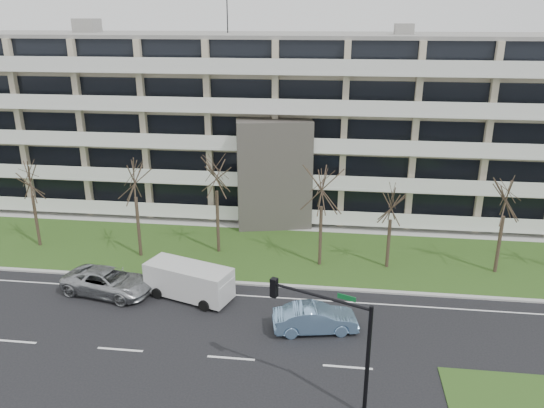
# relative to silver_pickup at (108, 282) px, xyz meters

# --- Properties ---
(ground) EXTENTS (160.00, 160.00, 0.00)m
(ground) POSITION_rel_silver_pickup_xyz_m (9.09, -5.76, -0.81)
(ground) COLOR black
(ground) RESTS_ON ground
(grass_verge) EXTENTS (90.00, 10.00, 0.06)m
(grass_verge) POSITION_rel_silver_pickup_xyz_m (9.09, 7.24, -0.78)
(grass_verge) COLOR #2F521B
(grass_verge) RESTS_ON ground
(curb) EXTENTS (90.00, 0.35, 0.12)m
(curb) POSITION_rel_silver_pickup_xyz_m (9.09, 2.24, -0.75)
(curb) COLOR #B2B2AD
(curb) RESTS_ON ground
(sidewalk) EXTENTS (90.00, 2.00, 0.08)m
(sidewalk) POSITION_rel_silver_pickup_xyz_m (9.09, 12.74, -0.77)
(sidewalk) COLOR #B2B2AD
(sidewalk) RESTS_ON ground
(grass_median) EXTENTS (7.00, 5.00, 0.06)m
(grass_median) POSITION_rel_silver_pickup_xyz_m (23.09, -7.76, -0.78)
(grass_median) COLOR #2F521B
(grass_median) RESTS_ON ground
(lane_edge_line) EXTENTS (90.00, 0.12, 0.01)m
(lane_edge_line) POSITION_rel_silver_pickup_xyz_m (9.09, 0.74, -0.80)
(lane_edge_line) COLOR white
(lane_edge_line) RESTS_ON ground
(apartment_building) EXTENTS (60.50, 15.10, 18.75)m
(apartment_building) POSITION_rel_silver_pickup_xyz_m (9.09, 19.56, 6.81)
(apartment_building) COLOR beige
(apartment_building) RESTS_ON ground
(silver_pickup) EXTENTS (6.22, 3.73, 1.62)m
(silver_pickup) POSITION_rel_silver_pickup_xyz_m (0.00, 0.00, 0.00)
(silver_pickup) COLOR #A2A5A9
(silver_pickup) RESTS_ON ground
(blue_sedan) EXTENTS (4.95, 2.54, 1.56)m
(blue_sedan) POSITION_rel_silver_pickup_xyz_m (13.28, -2.65, -0.03)
(blue_sedan) COLOR #77A1CE
(blue_sedan) RESTS_ON ground
(white_van) EXTENTS (5.87, 3.66, 2.14)m
(white_van) POSITION_rel_silver_pickup_xyz_m (5.33, 0.14, 0.47)
(white_van) COLOR silver
(white_van) RESTS_ON ground
(traffic_signal) EXTENTS (4.61, 2.09, 5.72)m
(traffic_signal) POSITION_rel_silver_pickup_xyz_m (14.28, -8.47, 2.89)
(traffic_signal) COLOR black
(traffic_signal) RESTS_ON ground
(tree_1) EXTENTS (3.61, 3.61, 7.23)m
(tree_1) POSITION_rel_silver_pickup_xyz_m (-8.34, 6.43, 4.81)
(tree_1) COLOR #382B21
(tree_1) RESTS_ON ground
(tree_2) EXTENTS (4.08, 4.08, 8.15)m
(tree_2) POSITION_rel_silver_pickup_xyz_m (0.04, 5.62, 5.53)
(tree_2) COLOR #382B21
(tree_2) RESTS_ON ground
(tree_3) EXTENTS (4.29, 4.29, 8.59)m
(tree_3) POSITION_rel_silver_pickup_xyz_m (5.60, 7.03, 5.87)
(tree_3) COLOR #382B21
(tree_3) RESTS_ON ground
(tree_4) EXTENTS (3.93, 3.93, 7.86)m
(tree_4) POSITION_rel_silver_pickup_xyz_m (13.20, 5.78, 5.30)
(tree_4) COLOR #382B21
(tree_4) RESTS_ON ground
(tree_5) EXTENTS (3.20, 3.20, 6.39)m
(tree_5) POSITION_rel_silver_pickup_xyz_m (17.92, 5.97, 4.15)
(tree_5) COLOR #382B21
(tree_5) RESTS_ON ground
(tree_6) EXTENTS (3.72, 3.72, 7.43)m
(tree_6) POSITION_rel_silver_pickup_xyz_m (25.29, 6.10, 4.97)
(tree_6) COLOR #382B21
(tree_6) RESTS_ON ground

